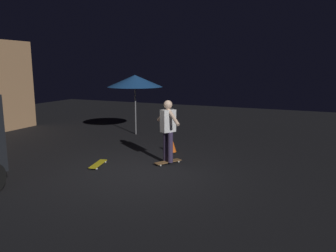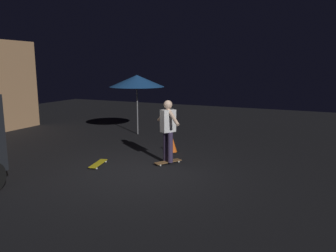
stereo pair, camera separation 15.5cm
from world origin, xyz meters
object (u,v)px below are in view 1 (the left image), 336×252
Objects in this scene: traffic_cone at (172,146)px; patio_umbrella at (135,81)px; skateboard_ridden at (168,162)px; skateboard_spare at (98,164)px; skater at (168,126)px.

patio_umbrella is at bearing 50.66° from traffic_cone.
skateboard_ridden is 1.17m from traffic_cone.
skateboard_spare is (-0.94, 1.63, 0.00)m from skateboard_ridden.
skateboard_ridden is at bearing -59.89° from skateboard_spare.
traffic_cone is at bearing -31.88° from skateboard_spare.
skater reaches higher than traffic_cone.
skateboard_ridden is at bearing -162.44° from traffic_cone.
patio_umbrella is 4.57m from skateboard_ridden.
skater is at bearing -162.44° from traffic_cone.
patio_umbrella is at bearing 41.75° from skateboard_ridden.
skateboard_ridden is 1.67× the size of traffic_cone.
patio_umbrella is 3.59m from traffic_cone.
skateboard_spare is 2.42m from traffic_cone.
patio_umbrella is at bearing 15.42° from skateboard_spare.
skateboard_ridden is 1.88m from skateboard_spare.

